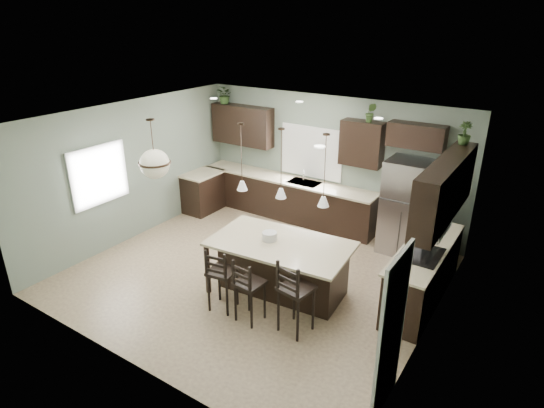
{
  "coord_description": "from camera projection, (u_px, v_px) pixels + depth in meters",
  "views": [
    {
      "loc": [
        4.12,
        -5.72,
        4.3
      ],
      "look_at": [
        0.1,
        0.4,
        1.25
      ],
      "focal_mm": 30.0,
      "sensor_mm": 36.0,
      "label": 1
    }
  ],
  "objects": [
    {
      "name": "ground",
      "position": [
        255.0,
        274.0,
        8.16
      ],
      "size": [
        6.0,
        6.0,
        0.0
      ],
      "primitive_type": "plane",
      "color": "#9E8466",
      "rests_on": "ground"
    },
    {
      "name": "pantry_door",
      "position": [
        391.0,
        334.0,
        5.06
      ],
      "size": [
        0.04,
        0.82,
        2.04
      ],
      "primitive_type": "cube",
      "color": "white",
      "rests_on": "ground"
    },
    {
      "name": "window_back",
      "position": [
        312.0,
        152.0,
        9.87
      ],
      "size": [
        1.35,
        0.02,
        1.0
      ],
      "primitive_type": "cube",
      "color": "white",
      "rests_on": "room_shell"
    },
    {
      "name": "window_left",
      "position": [
        99.0,
        175.0,
        8.46
      ],
      "size": [
        0.02,
        1.1,
        1.0
      ],
      "primitive_type": "cube",
      "color": "white",
      "rests_on": "room_shell"
    },
    {
      "name": "left_return_cabs",
      "position": [
        203.0,
        192.0,
        10.66
      ],
      "size": [
        0.6,
        0.9,
        0.9
      ],
      "primitive_type": "cube",
      "color": "black",
      "rests_on": "ground"
    },
    {
      "name": "left_return_countertop",
      "position": [
        202.0,
        174.0,
        10.47
      ],
      "size": [
        0.66,
        0.96,
        0.04
      ],
      "primitive_type": "cube",
      "color": "beige",
      "rests_on": "left_return_cabs"
    },
    {
      "name": "back_lower_cabs",
      "position": [
        287.0,
        199.0,
        10.3
      ],
      "size": [
        4.2,
        0.6,
        0.9
      ],
      "primitive_type": "cube",
      "color": "black",
      "rests_on": "ground"
    },
    {
      "name": "back_countertop",
      "position": [
        286.0,
        179.0,
        10.11
      ],
      "size": [
        4.2,
        0.66,
        0.04
      ],
      "primitive_type": "cube",
      "color": "beige",
      "rests_on": "back_lower_cabs"
    },
    {
      "name": "sink_inset",
      "position": [
        304.0,
        183.0,
        9.87
      ],
      "size": [
        0.7,
        0.45,
        0.01
      ],
      "primitive_type": "cube",
      "color": "gray",
      "rests_on": "back_countertop"
    },
    {
      "name": "faucet",
      "position": [
        304.0,
        177.0,
        9.8
      ],
      "size": [
        0.02,
        0.02,
        0.28
      ],
      "primitive_type": "cylinder",
      "color": "silver",
      "rests_on": "back_countertop"
    },
    {
      "name": "back_upper_left",
      "position": [
        243.0,
        125.0,
        10.49
      ],
      "size": [
        1.55,
        0.34,
        0.9
      ],
      "primitive_type": "cube",
      "color": "black",
      "rests_on": "room_shell"
    },
    {
      "name": "back_upper_right",
      "position": [
        362.0,
        144.0,
        8.99
      ],
      "size": [
        0.85,
        0.34,
        0.9
      ],
      "primitive_type": "cube",
      "color": "black",
      "rests_on": "room_shell"
    },
    {
      "name": "fridge_header",
      "position": [
        417.0,
        136.0,
        8.34
      ],
      "size": [
        1.05,
        0.34,
        0.45
      ],
      "primitive_type": "cube",
      "color": "black",
      "rests_on": "room_shell"
    },
    {
      "name": "right_lower_cabs",
      "position": [
        423.0,
        275.0,
        7.29
      ],
      "size": [
        0.6,
        2.35,
        0.9
      ],
      "primitive_type": "cube",
      "color": "black",
      "rests_on": "ground"
    },
    {
      "name": "right_countertop",
      "position": [
        426.0,
        248.0,
        7.12
      ],
      "size": [
        0.66,
        2.35,
        0.04
      ],
      "primitive_type": "cube",
      "color": "beige",
      "rests_on": "right_lower_cabs"
    },
    {
      "name": "cooktop",
      "position": [
        421.0,
        254.0,
        6.9
      ],
      "size": [
        0.58,
        0.75,
        0.02
      ],
      "primitive_type": "cube",
      "color": "black",
      "rests_on": "right_countertop"
    },
    {
      "name": "wall_oven_front",
      "position": [
        399.0,
        277.0,
        7.23
      ],
      "size": [
        0.01,
        0.72,
        0.6
      ],
      "primitive_type": "cube",
      "color": "gray",
      "rests_on": "right_lower_cabs"
    },
    {
      "name": "right_upper_cabs",
      "position": [
        445.0,
        189.0,
        6.65
      ],
      "size": [
        0.34,
        2.35,
        0.9
      ],
      "primitive_type": "cube",
      "color": "black",
      "rests_on": "room_shell"
    },
    {
      "name": "microwave",
      "position": [
        433.0,
        219.0,
        6.61
      ],
      "size": [
        0.4,
        0.75,
        0.4
      ],
      "primitive_type": "cube",
      "color": "gray",
      "rests_on": "right_upper_cabs"
    },
    {
      "name": "refrigerator",
      "position": [
        408.0,
        208.0,
        8.62
      ],
      "size": [
        0.9,
        0.74,
        1.85
      ],
      "primitive_type": "cube",
      "color": "#929199",
      "rests_on": "ground"
    },
    {
      "name": "kitchen_island",
      "position": [
        280.0,
        268.0,
        7.46
      ],
      "size": [
        2.35,
        1.47,
        0.92
      ],
      "primitive_type": "cube",
      "rotation": [
        0.0,
        0.0,
        0.08
      ],
      "color": "black",
      "rests_on": "ground"
    },
    {
      "name": "serving_dish",
      "position": [
        270.0,
        236.0,
        7.35
      ],
      "size": [
        0.24,
        0.24,
        0.14
      ],
      "primitive_type": "cylinder",
      "color": "silver",
      "rests_on": "kitchen_island"
    },
    {
      "name": "bar_stool_left",
      "position": [
        222.0,
        278.0,
        7.02
      ],
      "size": [
        0.46,
        0.46,
        1.09
      ],
      "primitive_type": "cube",
      "rotation": [
        0.0,
        0.0,
        0.17
      ],
      "color": "black",
      "rests_on": "ground"
    },
    {
      "name": "bar_stool_center",
      "position": [
        250.0,
        290.0,
        6.75
      ],
      "size": [
        0.42,
        0.42,
        1.06
      ],
      "primitive_type": "cube",
      "rotation": [
        0.0,
        0.0,
        -0.07
      ],
      "color": "black",
      "rests_on": "ground"
    },
    {
      "name": "bar_stool_right",
      "position": [
        296.0,
        296.0,
        6.49
      ],
      "size": [
        0.5,
        0.5,
        1.19
      ],
      "primitive_type": "cube",
      "rotation": [
        0.0,
        0.0,
        -0.15
      ],
      "color": "black",
      "rests_on": "ground"
    },
    {
      "name": "pendant_left",
      "position": [
        241.0,
        157.0,
        7.08
      ],
      "size": [
        0.17,
        0.17,
        1.1
      ],
      "primitive_type": null,
      "color": "silver",
      "rests_on": "room_shell"
    },
    {
      "name": "pendant_center",
      "position": [
        281.0,
        164.0,
        6.78
      ],
      "size": [
        0.17,
        0.17,
        1.1
      ],
      "primitive_type": null,
      "color": "white",
      "rests_on": "room_shell"
    },
    {
      "name": "pendant_right",
      "position": [
        325.0,
        171.0,
        6.47
      ],
      "size": [
        0.17,
        0.17,
        1.1
      ],
      "primitive_type": null,
      "color": "silver",
      "rests_on": "room_shell"
    },
    {
      "name": "chandelier",
      "position": [
        153.0,
        149.0,
        7.33
      ],
      "size": [
        0.53,
        0.53,
        0.99
      ],
      "primitive_type": null,
      "color": "beige",
      "rests_on": "room_shell"
    },
    {
      "name": "plant_back_left",
      "position": [
        225.0,
        95.0,
        10.44
      ],
      "size": [
        0.43,
        0.39,
        0.41
      ],
      "primitive_type": "imported",
      "rotation": [
        0.0,
        0.0,
        -0.19
      ],
      "color": "#2E4A20",
      "rests_on": "back_upper_left"
    },
    {
      "name": "plant_back_right",
      "position": [
        371.0,
        113.0,
        8.65
      ],
      "size": [
        0.23,
        0.2,
        0.37
      ],
      "primitive_type": "imported",
      "rotation": [
        0.0,
        0.0,
        0.18
      ],
      "color": "#365525",
      "rests_on": "back_upper_right"
    },
    {
      "name": "plant_right_wall",
      "position": [
        465.0,
        133.0,
        7.16
      ],
      "size": [
        0.2,
        0.2,
        0.36
      ],
      "primitive_type": "imported",
      "rotation": [
        0.0,
        0.0,
        -0.01
      ],
      "color": "#2E471F",
      "rests_on": "right_upper_cabs"
    },
    {
      "name": "room_shell",
      "position": [
        254.0,
        185.0,
        7.5
      ],
      "size": [
        6.0,
        6.0,
        6.0
      ],
      "color": "slate",
      "rests_on": "ground"
    }
  ]
}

